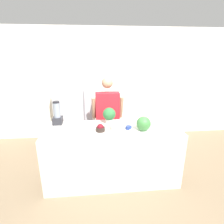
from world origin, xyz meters
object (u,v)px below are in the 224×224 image
Objects in this scene: watermelon at (144,124)px; potted_plant at (109,115)px; bowl_cream at (116,126)px; blender at (57,115)px; refrigerator at (75,109)px; bowl_cherries at (100,128)px; bowl_small_blue at (129,128)px; person at (108,118)px.

potted_plant is at bearing 141.29° from watermelon.
blender is at bearing 161.67° from bowl_cream.
blender is (-0.15, -1.06, 0.22)m from refrigerator.
bowl_small_blue is (0.43, 0.04, -0.02)m from bowl_cherries.
blender is (-0.85, -0.47, 0.25)m from person.
bowl_cherries is 1.43× the size of bowl_small_blue.
watermelon reaches higher than bowl_cream.
bowl_cream is 0.63× the size of potted_plant.
potted_plant is at bearing -2.29° from blender.
bowl_cream reaches higher than bowl_cherries.
watermelon is at bearing -15.50° from bowl_cream.
bowl_small_blue is 0.41m from potted_plant.
bowl_small_blue is at bearing -15.91° from blender.
person is 6.10× the size of potted_plant.
potted_plant is (0.84, -0.03, -0.02)m from blender.
refrigerator reaches higher than watermelon.
bowl_cherries is at bearing -116.17° from potted_plant.
refrigerator is at bearing 122.22° from potted_plant.
refrigerator is 1.89m from watermelon.
refrigerator is 1.68m from bowl_small_blue.
watermelon reaches higher than bowl_small_blue.
refrigerator is 17.83× the size of bowl_small_blue.
potted_plant is (-0.48, 0.38, 0.02)m from watermelon.
bowl_small_blue is (0.19, -0.01, -0.03)m from bowl_cream.
bowl_cherries is at bearing -69.41° from refrigerator.
blender is at bearing 177.71° from potted_plant.
refrigerator is at bearing 128.30° from watermelon.
potted_plant is at bearing -90.77° from person.
bowl_cherries reaches higher than bowl_small_blue.
bowl_small_blue is at bearing -3.67° from bowl_cream.
bowl_cherries is at bearing -168.29° from bowl_cream.
refrigerator reaches higher than bowl_cherries.
potted_plant is (0.16, 0.32, 0.10)m from bowl_cherries.
person is 0.56m from potted_plant.
blender is 0.84m from potted_plant.
person is 11.87× the size of bowl_cherries.
refrigerator is 7.91× the size of watermelon.
refrigerator is at bearing 110.59° from bowl_cherries.
bowl_small_blue is at bearing 4.90° from bowl_cherries.
watermelon is 2.25× the size of bowl_small_blue.
bowl_cherries is (0.53, -1.42, 0.11)m from refrigerator.
potted_plant reaches higher than bowl_cream.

